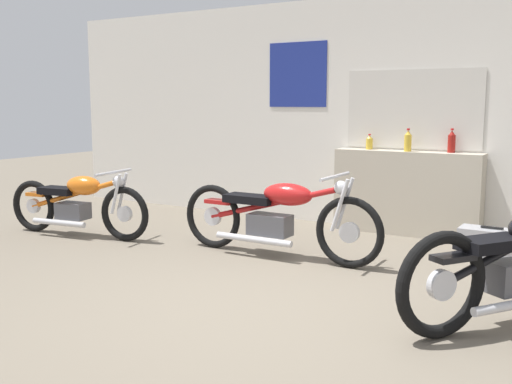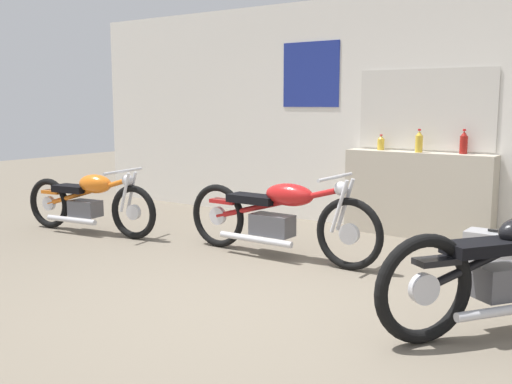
{
  "view_description": "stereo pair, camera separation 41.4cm",
  "coord_description": "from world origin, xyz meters",
  "px_view_note": "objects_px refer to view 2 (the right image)",
  "views": [
    {
      "loc": [
        2.26,
        -3.77,
        1.53
      ],
      "look_at": [
        -0.59,
        1.0,
        0.7
      ],
      "focal_mm": 42.0,
      "sensor_mm": 36.0,
      "label": 1
    },
    {
      "loc": [
        2.61,
        -3.54,
        1.53
      ],
      "look_at": [
        -0.59,
        1.0,
        0.7
      ],
      "focal_mm": 42.0,
      "sensor_mm": 36.0,
      "label": 2
    }
  ],
  "objects_px": {
    "motorcycle_orange": "(89,201)",
    "bottle_leftmost": "(381,143)",
    "motorcycle_red": "(278,215)",
    "hard_case_silver": "(499,249)",
    "bottle_left_center": "(419,142)",
    "bottle_center": "(464,143)"
  },
  "relations": [
    {
      "from": "bottle_leftmost",
      "to": "motorcycle_red",
      "type": "bearing_deg",
      "value": -100.15
    },
    {
      "from": "bottle_leftmost",
      "to": "motorcycle_orange",
      "type": "bearing_deg",
      "value": -142.8
    },
    {
      "from": "bottle_leftmost",
      "to": "motorcycle_red",
      "type": "distance_m",
      "value": 1.88
    },
    {
      "from": "hard_case_silver",
      "to": "motorcycle_red",
      "type": "bearing_deg",
      "value": -152.96
    },
    {
      "from": "motorcycle_red",
      "to": "hard_case_silver",
      "type": "xyz_separation_m",
      "value": [
        1.87,
        0.96,
        -0.27
      ]
    },
    {
      "from": "bottle_center",
      "to": "motorcycle_red",
      "type": "relative_size",
      "value": 0.12
    },
    {
      "from": "bottle_leftmost",
      "to": "motorcycle_orange",
      "type": "relative_size",
      "value": 0.1
    },
    {
      "from": "hard_case_silver",
      "to": "bottle_leftmost",
      "type": "bearing_deg",
      "value": 153.34
    },
    {
      "from": "bottle_left_center",
      "to": "hard_case_silver",
      "type": "distance_m",
      "value": 1.59
    },
    {
      "from": "motorcycle_orange",
      "to": "hard_case_silver",
      "type": "distance_m",
      "value": 4.5
    },
    {
      "from": "motorcycle_red",
      "to": "motorcycle_orange",
      "type": "bearing_deg",
      "value": -171.98
    },
    {
      "from": "bottle_leftmost",
      "to": "hard_case_silver",
      "type": "distance_m",
      "value": 1.96
    },
    {
      "from": "bottle_left_center",
      "to": "motorcycle_orange",
      "type": "xyz_separation_m",
      "value": [
        -3.23,
        -2.0,
        -0.7
      ]
    },
    {
      "from": "bottle_left_center",
      "to": "motorcycle_orange",
      "type": "distance_m",
      "value": 3.87
    },
    {
      "from": "motorcycle_red",
      "to": "motorcycle_orange",
      "type": "height_order",
      "value": "motorcycle_red"
    },
    {
      "from": "bottle_center",
      "to": "motorcycle_orange",
      "type": "bearing_deg",
      "value": -150.48
    },
    {
      "from": "bottle_left_center",
      "to": "motorcycle_orange",
      "type": "height_order",
      "value": "bottle_left_center"
    },
    {
      "from": "motorcycle_red",
      "to": "bottle_leftmost",
      "type": "bearing_deg",
      "value": 79.85
    },
    {
      "from": "motorcycle_orange",
      "to": "hard_case_silver",
      "type": "bearing_deg",
      "value": 16.79
    },
    {
      "from": "motorcycle_orange",
      "to": "bottle_leftmost",
      "type": "bearing_deg",
      "value": 37.2
    },
    {
      "from": "bottle_leftmost",
      "to": "hard_case_silver",
      "type": "xyz_separation_m",
      "value": [
        1.56,
        -0.78,
        -0.9
      ]
    },
    {
      "from": "bottle_center",
      "to": "hard_case_silver",
      "type": "bearing_deg",
      "value": -52.86
    }
  ]
}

